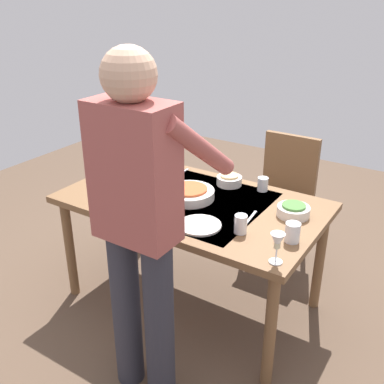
# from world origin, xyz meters

# --- Properties ---
(ground_plane) EXTENTS (6.00, 6.00, 0.00)m
(ground_plane) POSITION_xyz_m (0.00, 0.00, 0.00)
(ground_plane) COLOR brown
(dining_table) EXTENTS (1.53, 0.88, 0.72)m
(dining_table) POSITION_xyz_m (0.00, 0.00, 0.65)
(dining_table) COLOR brown
(dining_table) RESTS_ON ground_plane
(chair_near) EXTENTS (0.40, 0.40, 0.91)m
(chair_near) POSITION_xyz_m (-0.25, -0.82, 0.53)
(chair_near) COLOR #523019
(chair_near) RESTS_ON ground_plane
(person_server) EXTENTS (0.42, 0.61, 1.69)m
(person_server) POSITION_xyz_m (-0.18, 0.70, 0.96)
(person_server) COLOR #2D2D38
(person_server) RESTS_ON ground_plane
(wine_bottle) EXTENTS (0.07, 0.07, 0.30)m
(wine_bottle) POSITION_xyz_m (0.34, 0.17, 0.83)
(wine_bottle) COLOR black
(wine_bottle) RESTS_ON dining_table
(wine_glass_left) EXTENTS (0.07, 0.07, 0.15)m
(wine_glass_left) POSITION_xyz_m (-0.68, 0.35, 0.83)
(wine_glass_left) COLOR white
(wine_glass_left) RESTS_ON dining_table
(wine_glass_right) EXTENTS (0.07, 0.07, 0.15)m
(wine_glass_right) POSITION_xyz_m (0.14, 0.20, 0.83)
(wine_glass_right) COLOR white
(wine_glass_right) RESTS_ON dining_table
(water_cup_near_left) EXTENTS (0.07, 0.07, 0.10)m
(water_cup_near_left) POSITION_xyz_m (-0.42, 0.19, 0.77)
(water_cup_near_left) COLOR silver
(water_cup_near_left) RESTS_ON dining_table
(water_cup_near_right) EXTENTS (0.07, 0.07, 0.09)m
(water_cup_near_right) POSITION_xyz_m (-0.30, -0.35, 0.77)
(water_cup_near_right) COLOR silver
(water_cup_near_right) RESTS_ON dining_table
(water_cup_far_left) EXTENTS (0.08, 0.08, 0.10)m
(water_cup_far_left) POSITION_xyz_m (-0.67, 0.13, 0.77)
(water_cup_far_left) COLOR silver
(water_cup_far_left) RESTS_ON dining_table
(water_cup_far_right) EXTENTS (0.07, 0.07, 0.09)m
(water_cup_far_right) POSITION_xyz_m (0.67, -0.32, 0.77)
(water_cup_far_right) COLOR silver
(water_cup_far_right) RESTS_ON dining_table
(serving_bowl_pasta) EXTENTS (0.30, 0.30, 0.07)m
(serving_bowl_pasta) POSITION_xyz_m (0.02, -0.01, 0.76)
(serving_bowl_pasta) COLOR silver
(serving_bowl_pasta) RESTS_ON dining_table
(side_bowl_salad) EXTENTS (0.18, 0.18, 0.07)m
(side_bowl_salad) POSITION_xyz_m (-0.58, -0.13, 0.76)
(side_bowl_salad) COLOR silver
(side_bowl_salad) RESTS_ON dining_table
(side_bowl_bread) EXTENTS (0.16, 0.16, 0.07)m
(side_bowl_bread) POSITION_xyz_m (-0.08, -0.31, 0.76)
(side_bowl_bread) COLOR silver
(side_bowl_bread) RESTS_ON dining_table
(dinner_plate_near) EXTENTS (0.23, 0.23, 0.01)m
(dinner_plate_near) POSITION_xyz_m (0.60, -0.14, 0.73)
(dinner_plate_near) COLOR silver
(dinner_plate_near) RESTS_ON dining_table
(dinner_plate_far) EXTENTS (0.23, 0.23, 0.01)m
(dinner_plate_far) POSITION_xyz_m (-0.21, 0.25, 0.73)
(dinner_plate_far) COLOR silver
(dinner_plate_far) RESTS_ON dining_table
(table_knife) EXTENTS (0.01, 0.20, 0.00)m
(table_knife) POSITION_xyz_m (0.28, -0.29, 0.72)
(table_knife) COLOR silver
(table_knife) RESTS_ON dining_table
(table_fork) EXTENTS (0.03, 0.18, 0.00)m
(table_fork) POSITION_xyz_m (-0.40, 0.02, 0.72)
(table_fork) COLOR silver
(table_fork) RESTS_ON dining_table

